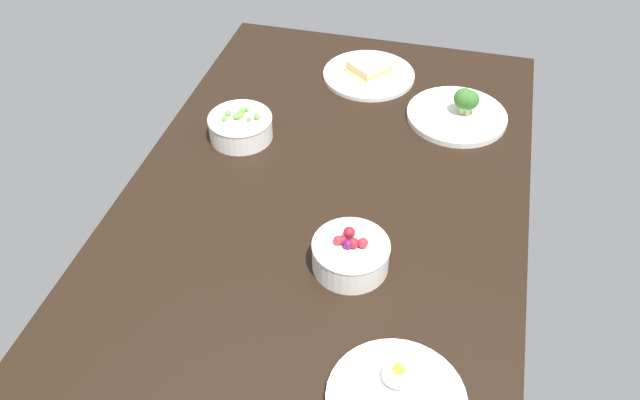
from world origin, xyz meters
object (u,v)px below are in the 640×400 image
plate_sandwich (369,73)px  bowl_peas (241,126)px  plate_broccoli (458,112)px  bowl_berries (351,254)px  plate_eggs (396,398)px

plate_sandwich → bowl_peas: 39.04cm
plate_broccoli → bowl_berries: bearing=-15.8°
plate_eggs → bowl_peas: bowl_peas is taller
plate_sandwich → bowl_peas: bearing=-35.9°
plate_sandwich → plate_broccoli: 26.47cm
bowl_berries → plate_sandwich: 64.00cm
bowl_berries → plate_eggs: (25.16, 12.57, -1.96)cm
plate_sandwich → plate_broccoli: size_ratio=1.00×
plate_eggs → plate_broccoli: size_ratio=0.92×
bowl_berries → plate_eggs: bearing=26.5°
bowl_peas → bowl_berries: bearing=45.1°
bowl_berries → plate_sandwich: bowl_berries is taller
plate_broccoli → plate_eggs: bearing=-1.4°
bowl_peas → plate_broccoli: (-19.10, 46.19, -1.30)cm
bowl_berries → plate_broccoli: plate_broccoli is taller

